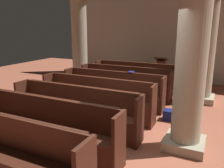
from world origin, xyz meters
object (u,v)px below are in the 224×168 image
object	(u,v)px
pillar_aisle_rear	(192,51)
pew_row_2	(112,88)
pew_row_3	(96,96)
pew_row_4	(75,108)
pillar_aisle_side	(206,41)
hymn_book	(131,72)
pew_row_0	(135,75)
kneeler_box_navy	(172,115)
pillar_far_side	(79,37)
lectern	(160,73)
pew_row_1	(125,81)
pew_row_5	(45,124)

from	to	relation	value
pillar_aisle_rear	pew_row_2	bearing A→B (deg)	144.27
pew_row_3	pew_row_4	world-z (taller)	same
pillar_aisle_side	hymn_book	bearing A→B (deg)	-143.96
pew_row_0	pew_row_4	world-z (taller)	same
pew_row_0	kneeler_box_navy	xyz separation A→B (m)	(1.81, -2.33, -0.39)
pew_row_3	pew_row_4	distance (m)	0.95
pew_row_2	hymn_book	size ratio (longest dim) A/B	14.58
pillar_far_side	hymn_book	distance (m)	3.25
hymn_book	kneeler_box_navy	distance (m)	1.70
pew_row_0	kneeler_box_navy	distance (m)	2.98
lectern	hymn_book	distance (m)	2.93
pew_row_0	pew_row_1	bearing A→B (deg)	-90.00
pillar_far_side	pew_row_5	bearing A→B (deg)	-64.05
pew_row_3	pillar_far_side	world-z (taller)	pillar_far_side
pew_row_2	pillar_far_side	bearing A→B (deg)	142.03
pew_row_3	kneeler_box_navy	xyz separation A→B (m)	(1.81, 0.52, -0.39)
pew_row_2	pew_row_3	xyz separation A→B (m)	(0.00, -0.95, 0.00)
pillar_far_side	hymn_book	world-z (taller)	pillar_far_side
kneeler_box_navy	pew_row_1	bearing A→B (deg)	142.78
pew_row_3	pillar_far_side	distance (m)	3.74
pew_row_1	kneeler_box_navy	size ratio (longest dim) A/B	7.39
pew_row_0	pew_row_2	size ratio (longest dim) A/B	1.00
pew_row_4	pillar_aisle_rear	size ratio (longest dim) A/B	0.86
pillar_aisle_side	kneeler_box_navy	size ratio (longest dim) A/B	8.62
pillar_far_side	lectern	bearing A→B (deg)	24.54
pillar_far_side	pew_row_2	bearing A→B (deg)	-37.97
pillar_aisle_side	pillar_aisle_rear	xyz separation A→B (m)	(-0.00, -3.14, 0.00)
pillar_aisle_rear	kneeler_box_navy	xyz separation A→B (m)	(-0.48, 1.22, -1.70)
pew_row_5	hymn_book	xyz separation A→B (m)	(0.49, 3.04, 0.47)
pew_row_4	pillar_aisle_side	world-z (taller)	pillar_aisle_side
pew_row_2	pew_row_1	bearing A→B (deg)	90.00
pew_row_3	pillar_far_side	bearing A→B (deg)	129.68
pillar_far_side	pillar_aisle_rear	bearing A→B (deg)	-36.86
pew_row_1	pillar_far_side	world-z (taller)	pillar_far_side
pillar_aisle_side	pillar_aisle_rear	world-z (taller)	same
lectern	pillar_aisle_rear	bearing A→B (deg)	-70.66
pew_row_1	pillar_aisle_side	size ratio (longest dim) A/B	0.86
pillar_far_side	pillar_aisle_rear	distance (m)	5.66
pew_row_1	pillar_aisle_rear	world-z (taller)	pillar_aisle_rear
pew_row_3	hymn_book	distance (m)	1.32
pew_row_4	kneeler_box_navy	world-z (taller)	pew_row_4
pew_row_4	pew_row_5	xyz separation A→B (m)	(0.00, -0.95, 0.00)
pew_row_3	hymn_book	size ratio (longest dim) A/B	14.58
pew_row_4	pillar_far_side	size ratio (longest dim) A/B	0.86
pillar_aisle_side	pew_row_0	bearing A→B (deg)	169.95
pillar_far_side	pew_row_0	bearing A→B (deg)	3.94
pillar_far_side	lectern	xyz separation A→B (m)	(2.88, 1.31, -1.38)
pew_row_2	pillar_aisle_side	xyz separation A→B (m)	(2.29, 1.50, 1.31)
pillar_aisle_side	pew_row_5	bearing A→B (deg)	-117.76
lectern	pew_row_5	bearing A→B (deg)	-96.15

